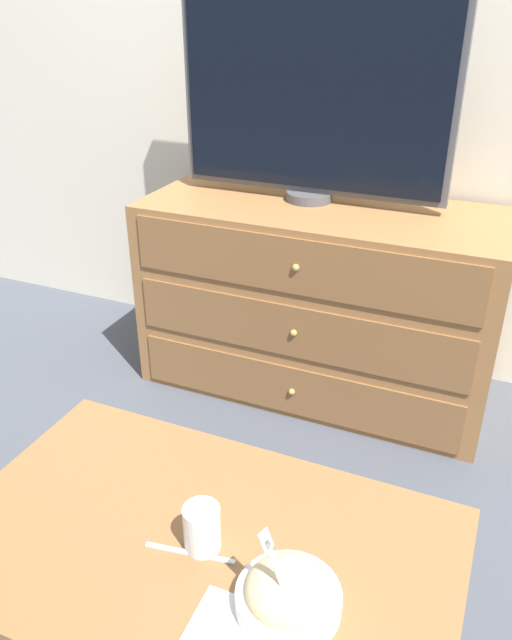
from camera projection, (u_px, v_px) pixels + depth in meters
ground_plane at (329, 345)px, 2.74m from camera, size 12.00×12.00×0.00m
wall_back at (351, 17)px, 2.16m from camera, size 12.00×0.05×2.60m
dresser at (319, 301)px, 2.32m from camera, size 1.28×0.55×0.72m
tv at (314, 96)px, 2.06m from camera, size 0.95×0.16×0.69m
coffee_table at (198, 557)px, 1.28m from camera, size 1.04×0.64×0.40m
takeout_bowl at (289, 594)px, 1.11m from camera, size 0.19×0.19×0.18m
drink_cup at (202, 530)px, 1.23m from camera, size 0.07×0.07×0.10m
napkin at (231, 636)px, 1.07m from camera, size 0.16×0.16×0.00m
knife at (190, 553)px, 1.23m from camera, size 0.19×0.04×0.01m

